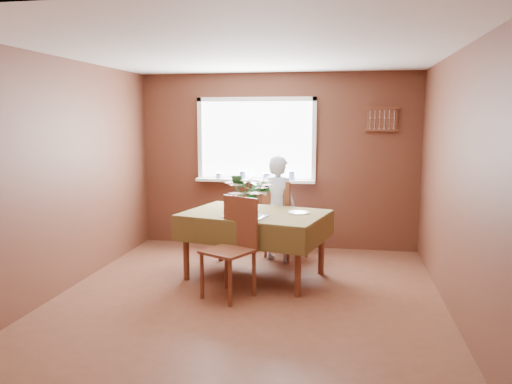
% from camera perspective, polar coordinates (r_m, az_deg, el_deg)
% --- Properties ---
extents(floor, '(4.50, 4.50, 0.00)m').
position_cam_1_polar(floor, '(5.28, -1.08, -12.22)').
color(floor, '#5A2E1F').
rests_on(floor, ground).
extents(ceiling, '(4.50, 4.50, 0.00)m').
position_cam_1_polar(ceiling, '(4.98, -1.16, 15.78)').
color(ceiling, white).
rests_on(ceiling, wall_back).
extents(wall_back, '(4.00, 0.00, 4.00)m').
position_cam_1_polar(wall_back, '(7.19, 2.40, 3.53)').
color(wall_back, brown).
rests_on(wall_back, floor).
extents(wall_front, '(4.00, 0.00, 4.00)m').
position_cam_1_polar(wall_front, '(2.84, -10.06, -4.17)').
color(wall_front, brown).
rests_on(wall_front, floor).
extents(wall_left, '(0.00, 4.50, 4.50)m').
position_cam_1_polar(wall_left, '(5.71, -21.20, 1.71)').
color(wall_left, brown).
rests_on(wall_left, floor).
extents(wall_right, '(0.00, 4.50, 4.50)m').
position_cam_1_polar(wall_right, '(4.99, 22.02, 0.77)').
color(wall_right, brown).
rests_on(wall_right, floor).
extents(window_assembly, '(1.72, 0.20, 1.22)m').
position_cam_1_polar(window_assembly, '(7.17, 0.01, 4.42)').
color(window_assembly, white).
rests_on(window_assembly, wall_back).
extents(spoon_rack, '(0.44, 0.05, 0.33)m').
position_cam_1_polar(spoon_rack, '(7.08, 14.22, 8.07)').
color(spoon_rack, brown).
rests_on(spoon_rack, wall_back).
extents(dining_table, '(1.81, 1.44, 0.78)m').
position_cam_1_polar(dining_table, '(5.83, -0.12, -3.25)').
color(dining_table, brown).
rests_on(dining_table, floor).
extents(chair_far, '(0.63, 0.63, 1.06)m').
position_cam_1_polar(chair_far, '(6.61, 2.99, -2.83)').
color(chair_far, brown).
rests_on(chair_far, floor).
extents(chair_near, '(0.60, 0.60, 1.04)m').
position_cam_1_polar(chair_near, '(5.26, -2.60, -5.87)').
color(chair_near, brown).
rests_on(chair_near, floor).
extents(seated_woman, '(0.59, 0.49, 1.39)m').
position_cam_1_polar(seated_woman, '(6.49, 2.53, -1.92)').
color(seated_woman, white).
rests_on(seated_woman, floor).
extents(flower_bouquet, '(0.50, 0.50, 0.43)m').
position_cam_1_polar(flower_bouquet, '(5.57, -0.98, 0.08)').
color(flower_bouquet, white).
rests_on(flower_bouquet, dining_table).
extents(side_plate, '(0.25, 0.25, 0.01)m').
position_cam_1_polar(side_plate, '(5.79, 4.88, -2.35)').
color(side_plate, white).
rests_on(side_plate, dining_table).
extents(table_knife, '(0.04, 0.21, 0.00)m').
position_cam_1_polar(table_knife, '(5.51, 0.72, -2.85)').
color(table_knife, silver).
rests_on(table_knife, dining_table).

